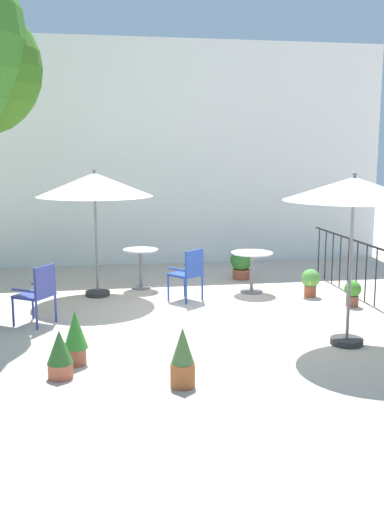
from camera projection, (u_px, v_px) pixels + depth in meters
ground_plane at (196, 318)px, 9.16m from camera, size 60.00×60.00×0.00m
villa_facade at (161, 154)px, 13.37m from camera, size 10.49×0.30×5.05m
terrace_railing at (382, 269)px, 9.54m from camera, size 0.03×5.81×1.01m
patio_umbrella_0 at (354, 191)px, 7.55m from camera, size 1.83×1.83×2.31m
patio_umbrella_1 at (95, 186)px, 10.25m from camera, size 2.05×2.05×2.27m
cafe_table_0 at (141, 261)px, 11.07m from camera, size 0.66×0.66×0.76m
cafe_table_1 at (252, 264)px, 10.76m from camera, size 0.76×0.76×0.75m
patio_chair_0 at (38, 291)px, 8.71m from camera, size 0.66×0.66×0.91m
patio_chair_1 at (189, 271)px, 10.14m from camera, size 0.64×0.64×0.91m
potted_plant_0 at (353, 292)px, 9.81m from camera, size 0.28×0.28×0.44m
potted_plant_2 at (60, 354)px, 6.68m from camera, size 0.30×0.30×0.57m
potted_plant_3 at (241, 263)px, 11.94m from camera, size 0.44×0.44×0.61m
potted_plant_4 at (183, 358)px, 6.42m from camera, size 0.28×0.28×0.68m
potted_plant_5 at (311, 281)px, 10.47m from camera, size 0.33×0.33×0.50m
potted_plant_6 at (76, 336)px, 7.08m from camera, size 0.30×0.30×0.68m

